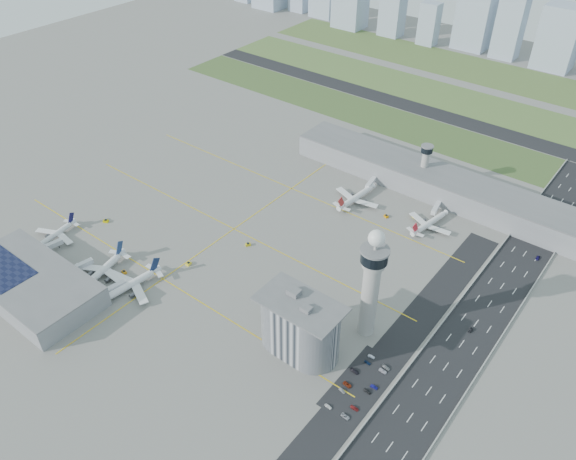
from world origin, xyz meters
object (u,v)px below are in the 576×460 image
Objects in this scene: car_lot_4 at (368,363)px; control_tower at (372,280)px; jet_bridge_far_1 at (439,204)px; tug_1 at (124,272)px; airplane_near_c at (127,283)px; car_lot_1 at (342,391)px; car_lot_9 at (374,387)px; secondary_tower at (425,162)px; jet_bridge_near_1 at (70,273)px; car_lot_11 at (386,367)px; car_lot_3 at (355,371)px; tug_3 at (248,244)px; jet_bridge_near_2 at (103,295)px; jet_bridge_far_0 at (374,180)px; tug_4 at (386,216)px; tug_5 at (415,217)px; tug_2 at (188,263)px; car_lot_5 at (371,357)px; jet_bridge_near_0 at (40,252)px; car_lot_2 at (347,385)px; airplane_near_b at (99,270)px; car_lot_8 at (367,391)px; admin_building at (300,326)px; airplane_near_a at (53,233)px; car_lot_6 at (345,416)px; airplane_far_a at (357,194)px; car_hw_1 at (471,330)px; car_lot_7 at (355,408)px; car_hw_2 at (538,258)px; car_hw_4 at (545,204)px; tug_0 at (106,221)px; airplane_far_b at (431,220)px; car_lot_10 at (383,371)px.

control_tower is at bearing 40.09° from car_lot_4.
jet_bridge_far_1 is 4.55× the size of tug_1.
control_tower is at bearing 122.46° from airplane_near_c.
car_lot_9 reaches higher than car_lot_1.
jet_bridge_near_1 is (-113.00, -211.00, -15.95)m from secondary_tower.
car_lot_3 is at bearing 144.88° from car_lot_11.
tug_3 is 0.97× the size of car_lot_4.
jet_bridge_far_0 is at bearing -5.91° from jet_bridge_near_2.
tug_4 is 0.95× the size of tug_5.
tug_2 is 0.92× the size of car_lot_5.
jet_bridge_near_0 reaches higher than car_lot_5.
tug_5 is at bearing 104.52° from control_tower.
car_lot_5 is at bearing -164.29° from tug_5.
tug_2 is at bearing 93.48° from car_lot_3.
car_lot_2 is 21.97m from car_lot_11.
tug_5 is (82.44, 124.49, -0.02)m from tug_2.
airplane_near_c is at bearing 84.51° from airplane_near_b.
tug_2 is at bearing -169.55° from control_tower.
tug_3 is 123.58m from car_lot_9.
car_lot_8 is at bearing -70.12° from secondary_tower.
airplane_near_c is at bearing -165.19° from admin_building.
jet_bridge_near_2 is at bearing -151.10° from control_tower.
airplane_near_a is 2.52× the size of jet_bridge_far_1.
car_lot_11 is at bearing 92.41° from airplane_near_b.
jet_bridge_far_1 is 178.10m from car_lot_6.
control_tower is 17.63× the size of car_lot_8.
secondary_tower is 10.34× the size of tug_5.
airplane_near_c reaches higher than car_lot_4.
car_lot_2 is at bearing 173.07° from car_lot_5.
airplane_far_a reaches higher than car_hw_1.
car_lot_8 is (154.28, 16.48, -0.27)m from tug_1.
car_hw_2 is (29.41, 155.64, 0.02)m from car_lot_7.
car_lot_7 is at bearing 102.53° from airplane_near_c.
car_hw_2 is at bearing -83.05° from car_hw_4.
jet_bridge_near_2 is 141.76m from car_lot_3.
jet_bridge_near_1 is at bearing 112.69° from car_lot_4.
control_tower reaches higher than jet_bridge_far_1.
jet_bridge_near_1 is 4.27× the size of tug_0.
admin_building is 12.80× the size of tug_0.
jet_bridge_near_0 reaches higher than car_lot_3.
airplane_near_b reaches higher than car_lot_9.
airplane_far_b is 8.59× the size of car_lot_11.
car_lot_2 is (196.58, 34.35, -2.24)m from jet_bridge_near_0.
jet_bridge_near_0 is 3.57× the size of car_lot_7.
control_tower is 53.25m from car_lot_1.
car_lot_8 reaches higher than car_lot_10.
admin_building is at bearing -10.00° from jet_bridge_far_1.
tug_4 is 119.42m from car_lot_5.
airplane_near_c reaches higher than jet_bridge_near_2.
tug_1 is at bearing -36.40° from jet_bridge_near_1.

